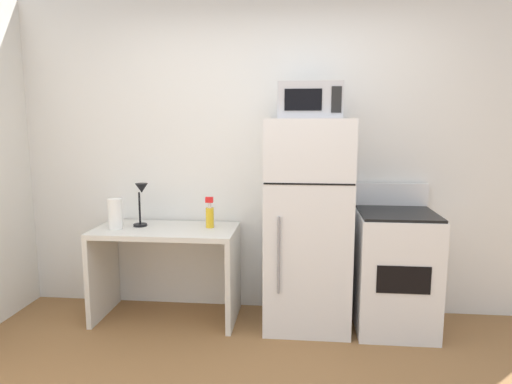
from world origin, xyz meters
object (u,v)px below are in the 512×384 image
Objects in this scene: desk_lamp at (141,197)px; oven_range at (395,270)px; spray_bottle at (210,215)px; refrigerator at (308,225)px; paper_towel_roll at (115,214)px; microwave at (310,101)px; desk at (166,256)px.

oven_range is (2.00, -0.04, -0.52)m from desk_lamp.
spray_bottle is 0.78m from refrigerator.
refrigerator is at bearing -1.70° from desk_lamp.
microwave is (1.51, 0.03, 0.87)m from paper_towel_roll.
desk_lamp is 2.07m from oven_range.
paper_towel_roll is at bearing -178.02° from refrigerator.
desk_lamp is (-0.20, 0.03, 0.47)m from desk.
spray_bottle is 0.23× the size of oven_range.
desk is at bearing 179.70° from oven_range.
oven_range is at bearing 1.44° from microwave.
desk_lamp is at bearing 177.39° from microwave.
oven_range reaches higher than spray_bottle.
desk_lamp is 0.24m from paper_towel_roll.
oven_range is at bearing -2.58° from spray_bottle.
microwave reaches higher than spray_bottle.
desk is at bearing -9.56° from desk_lamp.
refrigerator is at bearing 1.98° from paper_towel_roll.
oven_range is (1.45, -0.07, -0.38)m from spray_bottle.
desk is 1.66m from microwave.
paper_towel_roll is 2.22m from oven_range.
refrigerator is 0.94m from microwave.
desk is 4.52× the size of spray_bottle.
desk is at bearing 178.66° from microwave.
spray_bottle is at bearing 175.52° from refrigerator.
refrigerator reaches higher than spray_bottle.
spray_bottle is (0.35, 0.06, 0.33)m from desk.
spray_bottle reaches higher than paper_towel_roll.
refrigerator reaches higher than desk.
paper_towel_roll is (-0.18, -0.09, -0.12)m from desk_lamp.
oven_range is at bearing -0.30° from desk.
desk_lamp is at bearing 26.72° from paper_towel_roll.
refrigerator is at bearing -0.26° from desk.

